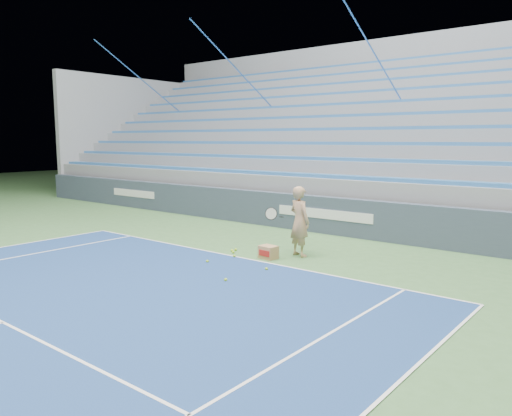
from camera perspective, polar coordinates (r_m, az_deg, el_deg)
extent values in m
cube|color=white|center=(11.91, -2.06, -5.62)|extent=(10.97, 0.05, 0.00)
cube|color=white|center=(8.73, -26.94, -11.57)|extent=(8.23, 0.05, 0.00)
cube|color=#364353|center=(15.00, 8.00, -0.80)|extent=(30.00, 0.30, 1.10)
cube|color=white|center=(20.95, -13.85, 1.64)|extent=(2.60, 0.02, 0.28)
cube|color=white|center=(14.86, 7.69, -0.68)|extent=(3.20, 0.02, 0.28)
cube|color=gray|center=(19.02, 15.08, 0.83)|extent=(30.00, 8.50, 1.10)
cube|color=gray|center=(18.94, 15.17, 3.23)|extent=(30.00, 8.50, 0.50)
cube|color=#2F68AC|center=(15.46, 9.37, 3.55)|extent=(29.60, 0.42, 0.11)
cube|color=gray|center=(19.30, 15.74, 4.78)|extent=(30.00, 7.65, 0.50)
cube|color=#2F68AC|center=(16.18, 10.91, 5.48)|extent=(29.60, 0.42, 0.11)
cube|color=gray|center=(19.67, 16.29, 6.27)|extent=(30.00, 6.80, 0.50)
cube|color=#2F68AC|center=(16.92, 12.32, 7.23)|extent=(29.60, 0.42, 0.11)
cube|color=gray|center=(20.06, 16.82, 7.71)|extent=(30.00, 5.95, 0.50)
cube|color=#2F68AC|center=(17.68, 13.62, 8.83)|extent=(29.60, 0.42, 0.11)
cube|color=gray|center=(20.46, 17.33, 9.09)|extent=(30.00, 5.10, 0.50)
cube|color=#2F68AC|center=(18.47, 14.83, 10.30)|extent=(29.60, 0.42, 0.11)
cube|color=gray|center=(20.87, 17.82, 10.41)|extent=(30.00, 4.25, 0.50)
cube|color=#2F68AC|center=(19.28, 15.94, 11.63)|extent=(29.60, 0.42, 0.11)
cube|color=gray|center=(21.30, 18.31, 11.68)|extent=(30.00, 3.40, 0.50)
cube|color=#2F68AC|center=(20.10, 16.97, 12.86)|extent=(29.60, 0.42, 0.11)
cube|color=gray|center=(21.74, 18.77, 12.90)|extent=(30.00, 2.55, 0.50)
cube|color=#2F68AC|center=(20.94, 17.93, 13.98)|extent=(29.60, 0.42, 0.11)
cube|color=gray|center=(22.19, 19.22, 14.07)|extent=(30.00, 1.70, 0.50)
cube|color=#2F68AC|center=(21.78, 18.82, 15.02)|extent=(29.60, 0.42, 0.11)
cube|color=gray|center=(22.65, 19.66, 15.19)|extent=(30.00, 0.85, 0.50)
cube|color=#2F68AC|center=(22.64, 19.65, 15.97)|extent=(29.60, 0.42, 0.11)
cube|color=gray|center=(28.58, -13.98, 8.16)|extent=(0.30, 8.80, 6.10)
cube|color=gray|center=(23.14, 20.01, 9.53)|extent=(31.00, 0.40, 7.30)
cylinder|color=#3973C7|center=(26.20, -9.84, 11.72)|extent=(0.05, 8.53, 5.04)
cylinder|color=#3973C7|center=(22.07, 0.75, 12.57)|extent=(0.05, 8.53, 5.04)
cylinder|color=#3973C7|center=(18.97, 15.53, 13.06)|extent=(0.05, 8.53, 5.04)
imported|color=tan|center=(11.96, 5.00, -1.53)|extent=(0.71, 0.56, 1.69)
cylinder|color=black|center=(11.93, 2.94, -1.02)|extent=(0.12, 0.27, 0.08)
cylinder|color=beige|center=(11.76, 1.75, -0.65)|extent=(0.29, 0.16, 0.28)
torus|color=black|center=(11.76, 1.75, -0.65)|extent=(0.31, 0.18, 0.30)
cube|color=#AB8153|center=(11.79, 1.42, -5.06)|extent=(0.44, 0.35, 0.31)
cube|color=#B21E19|center=(11.67, 0.94, -5.20)|extent=(0.33, 0.05, 0.14)
sphere|color=#ACDA2C|center=(12.34, -2.62, -5.05)|extent=(0.07, 0.07, 0.07)
sphere|color=#ACDA2C|center=(11.92, -2.49, -5.52)|extent=(0.07, 0.07, 0.07)
sphere|color=#ACDA2C|center=(12.61, -2.34, -4.77)|extent=(0.07, 0.07, 0.07)
sphere|color=#ACDA2C|center=(10.77, 1.21, -6.96)|extent=(0.07, 0.07, 0.07)
sphere|color=#ACDA2C|center=(9.98, -3.50, -8.19)|extent=(0.07, 0.07, 0.07)
sphere|color=#ACDA2C|center=(12.52, -2.76, -4.86)|extent=(0.07, 0.07, 0.07)
sphere|color=#ACDA2C|center=(11.47, -5.58, -6.08)|extent=(0.07, 0.07, 0.07)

